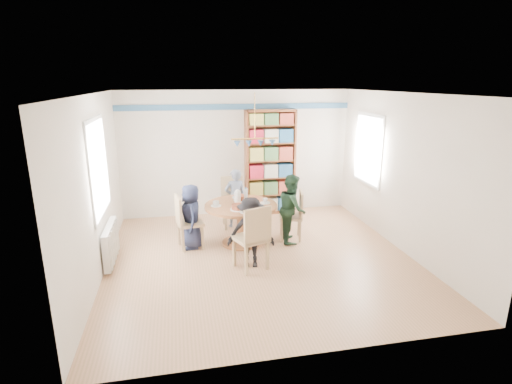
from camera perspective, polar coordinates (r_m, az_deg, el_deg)
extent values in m
plane|color=tan|center=(6.81, 0.67, -9.44)|extent=(5.00, 5.00, 0.00)
plane|color=white|center=(6.17, 0.75, 13.90)|extent=(5.00, 5.00, 0.00)
plane|color=white|center=(8.76, -2.72, 5.54)|extent=(5.00, 0.00, 5.00)
plane|color=white|center=(4.06, 8.14, -6.80)|extent=(5.00, 0.00, 5.00)
plane|color=white|center=(6.34, -21.98, 0.45)|extent=(0.00, 5.00, 5.00)
plane|color=white|center=(7.29, 20.33, 2.48)|extent=(0.00, 5.00, 5.00)
cube|color=#315E87|center=(8.62, -2.78, 12.07)|extent=(5.00, 0.02, 0.12)
cube|color=white|center=(6.57, -21.62, 3.23)|extent=(0.03, 1.32, 1.52)
cube|color=white|center=(6.57, -21.45, 3.24)|extent=(0.01, 1.20, 1.40)
cube|color=white|center=(8.35, 15.78, 5.86)|extent=(0.03, 1.12, 1.42)
cube|color=white|center=(8.34, 15.65, 5.86)|extent=(0.01, 1.00, 1.30)
cylinder|color=gold|center=(6.68, -0.17, 10.82)|extent=(0.01, 0.01, 0.75)
cylinder|color=gold|center=(6.72, -0.17, 7.63)|extent=(0.80, 0.02, 0.02)
cone|color=#3D6BAD|center=(6.68, -2.71, 6.87)|extent=(0.11, 0.11, 0.10)
cone|color=#3D6BAD|center=(6.72, -1.01, 6.93)|extent=(0.11, 0.11, 0.10)
cone|color=#3D6BAD|center=(6.75, 0.67, 6.98)|extent=(0.11, 0.11, 0.10)
cone|color=#3D6BAD|center=(6.80, 2.33, 7.03)|extent=(0.11, 0.11, 0.10)
cube|color=silver|center=(6.91, -20.05, -6.89)|extent=(0.10, 1.00, 0.60)
cube|color=silver|center=(6.54, -20.01, -8.20)|extent=(0.02, 0.06, 0.56)
cube|color=silver|center=(6.72, -19.78, -7.52)|extent=(0.02, 0.06, 0.56)
cube|color=silver|center=(6.90, -19.55, -6.87)|extent=(0.02, 0.06, 0.56)
cube|color=silver|center=(7.09, -19.34, -6.26)|extent=(0.02, 0.06, 0.56)
cube|color=silver|center=(7.27, -19.14, -5.68)|extent=(0.02, 0.06, 0.56)
cylinder|color=#945630|center=(7.14, -2.18, -1.99)|extent=(1.30, 1.30, 0.05)
cylinder|color=#945630|center=(7.26, -2.15, -4.81)|extent=(0.16, 0.16, 0.70)
cylinder|color=#945630|center=(7.38, -2.12, -7.21)|extent=(0.70, 0.70, 0.04)
cube|color=tan|center=(7.16, -9.40, -4.38)|extent=(0.50, 0.50, 0.05)
cube|color=tan|center=(7.05, -11.03, -2.61)|extent=(0.12, 0.43, 0.51)
cube|color=tan|center=(7.13, -7.64, -6.48)|extent=(0.05, 0.05, 0.44)
cube|color=tan|center=(7.44, -8.31, -5.53)|extent=(0.05, 0.05, 0.44)
cube|color=tan|center=(7.06, -10.38, -6.82)|extent=(0.05, 0.05, 0.44)
cube|color=tan|center=(7.38, -10.94, -5.85)|extent=(0.05, 0.05, 0.44)
cube|color=tan|center=(7.48, 4.98, -3.53)|extent=(0.49, 0.49, 0.05)
cube|color=tan|center=(7.42, 6.45, -1.76)|extent=(0.13, 0.41, 0.49)
cube|color=tan|center=(7.70, 3.63, -4.73)|extent=(0.05, 0.05, 0.42)
cube|color=tan|center=(7.39, 3.73, -5.62)|extent=(0.05, 0.05, 0.42)
cube|color=tan|center=(7.72, 6.10, -4.73)|extent=(0.05, 0.05, 0.42)
cube|color=tan|center=(7.41, 6.30, -5.62)|extent=(0.05, 0.05, 0.42)
cube|color=tan|center=(8.07, -3.26, -1.73)|extent=(0.45, 0.45, 0.05)
cube|color=tan|center=(8.19, -3.48, 0.46)|extent=(0.45, 0.05, 0.53)
cube|color=tan|center=(7.96, -4.35, -3.91)|extent=(0.04, 0.04, 0.46)
cube|color=tan|center=(8.00, -1.77, -3.75)|extent=(0.04, 0.04, 0.46)
cube|color=tan|center=(8.30, -4.64, -3.08)|extent=(0.04, 0.04, 0.46)
cube|color=tan|center=(8.34, -2.17, -2.94)|extent=(0.04, 0.04, 0.46)
cube|color=tan|center=(6.29, -0.79, -6.64)|extent=(0.60, 0.60, 0.06)
cube|color=tan|center=(6.02, 0.25, -4.83)|extent=(0.45, 0.21, 0.56)
cube|color=tan|center=(6.63, -0.22, -7.87)|extent=(0.06, 0.06, 0.48)
cube|color=tan|center=(6.46, -3.12, -8.58)|extent=(0.06, 0.06, 0.48)
cube|color=tan|center=(6.34, 1.61, -9.04)|extent=(0.06, 0.06, 0.48)
cube|color=tan|center=(6.16, -1.38, -9.82)|extent=(0.06, 0.06, 0.48)
imported|color=#181E36|center=(7.12, -9.23, -3.46)|extent=(0.45, 0.62, 1.16)
imported|color=black|center=(7.33, 5.17, -2.33)|extent=(0.57, 0.68, 1.26)
imported|color=gray|center=(8.05, -2.98, -0.87)|extent=(0.47, 0.35, 1.20)
imported|color=black|center=(6.32, -0.75, -5.81)|extent=(0.81, 0.55, 1.15)
cube|color=brown|center=(8.68, -1.37, 4.09)|extent=(0.04, 0.33, 2.29)
cube|color=brown|center=(8.91, 5.31, 4.34)|extent=(0.04, 0.33, 2.29)
cube|color=brown|center=(8.63, 2.09, 11.57)|extent=(1.09, 0.33, 0.04)
cube|color=brown|center=(9.07, 1.95, -2.70)|extent=(1.09, 0.33, 0.07)
cube|color=brown|center=(8.93, 1.79, 4.41)|extent=(1.09, 0.02, 2.29)
cube|color=brown|center=(8.95, 1.97, -0.24)|extent=(1.03, 0.31, 0.03)
cube|color=brown|center=(8.85, 1.99, 2.14)|extent=(1.03, 0.31, 0.03)
cube|color=brown|center=(8.77, 2.02, 4.57)|extent=(1.03, 0.31, 0.03)
cube|color=brown|center=(8.70, 2.04, 7.04)|extent=(1.03, 0.31, 0.03)
cube|color=brown|center=(8.65, 2.07, 9.55)|extent=(1.03, 0.31, 0.03)
cube|color=maroon|center=(8.93, -0.06, -1.81)|extent=(0.30, 0.24, 0.28)
cube|color=beige|center=(8.99, 1.99, -1.68)|extent=(0.30, 0.24, 0.28)
cube|color=#22527D|center=(9.07, 4.01, -1.56)|extent=(0.30, 0.24, 0.28)
cube|color=gold|center=(8.82, -0.06, 0.58)|extent=(0.30, 0.24, 0.28)
cube|color=#41693A|center=(8.89, 2.01, 0.69)|extent=(0.30, 0.24, 0.28)
cube|color=#983729|center=(8.97, 4.05, 0.79)|extent=(0.30, 0.24, 0.28)
cube|color=maroon|center=(8.73, -0.06, 3.01)|extent=(0.30, 0.24, 0.28)
cube|color=beige|center=(8.79, 2.04, 3.10)|extent=(0.30, 0.24, 0.28)
cube|color=#22527D|center=(8.87, 4.10, 3.18)|extent=(0.30, 0.24, 0.28)
cube|color=gold|center=(8.65, -0.06, 5.48)|extent=(0.30, 0.24, 0.28)
cube|color=#41693A|center=(8.72, 2.06, 5.55)|extent=(0.30, 0.24, 0.28)
cube|color=#983729|center=(8.80, 4.15, 5.61)|extent=(0.30, 0.24, 0.28)
cube|color=maroon|center=(8.59, -0.06, 7.99)|extent=(0.30, 0.24, 0.28)
cube|color=beige|center=(8.66, 2.09, 8.04)|extent=(0.30, 0.24, 0.28)
cube|color=#22527D|center=(8.74, 4.20, 8.08)|extent=(0.30, 0.24, 0.28)
cube|color=gold|center=(8.55, -0.06, 10.37)|extent=(0.30, 0.24, 0.24)
cube|color=#41693A|center=(8.62, 2.11, 10.41)|extent=(0.30, 0.24, 0.24)
cube|color=#983729|center=(8.70, 4.25, 10.42)|extent=(0.30, 0.24, 0.24)
cylinder|color=white|center=(7.16, -2.65, -0.79)|extent=(0.11, 0.11, 0.22)
sphere|color=white|center=(7.13, -2.66, 0.06)|extent=(0.08, 0.08, 0.08)
cylinder|color=silver|center=(7.22, -1.46, -0.50)|extent=(0.06, 0.06, 0.26)
cylinder|color=#3D6BAD|center=(7.18, -1.47, 0.56)|extent=(0.03, 0.03, 0.03)
cylinder|color=white|center=(7.38, -2.15, -1.14)|extent=(0.28, 0.28, 0.01)
cylinder|color=brown|center=(7.37, -2.15, -0.79)|extent=(0.22, 0.22, 0.08)
cylinder|color=white|center=(6.86, -2.57, -2.48)|extent=(0.28, 0.28, 0.01)
cylinder|color=brown|center=(6.84, -2.58, -2.10)|extent=(0.22, 0.22, 0.08)
cylinder|color=white|center=(7.08, -5.73, -1.96)|extent=(0.19, 0.19, 0.01)
imported|color=white|center=(7.07, -5.74, -1.65)|extent=(0.11, 0.11, 0.09)
cylinder|color=white|center=(7.21, 1.30, -1.55)|extent=(0.19, 0.19, 0.01)
imported|color=white|center=(7.20, 1.31, -1.26)|extent=(0.09, 0.09, 0.09)
cylinder|color=white|center=(7.55, -2.72, -0.77)|extent=(0.19, 0.19, 0.01)
imported|color=white|center=(7.54, -2.73, -0.47)|extent=(0.11, 0.11, 0.09)
cylinder|color=white|center=(6.72, -1.57, -2.88)|extent=(0.19, 0.19, 0.01)
imported|color=white|center=(6.70, -1.57, -2.56)|extent=(0.09, 0.09, 0.09)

